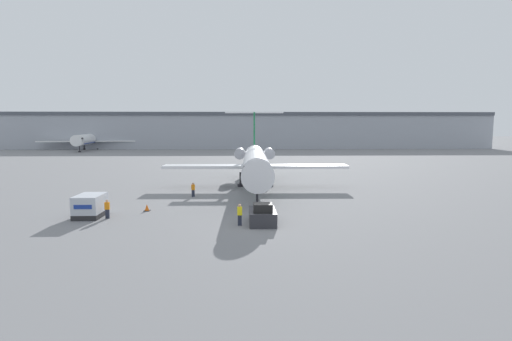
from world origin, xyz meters
TOP-DOWN VIEW (x-y plane):
  - ground_plane at (0.00, 0.00)m, footprint 600.00×600.00m
  - terminal_building at (0.00, 120.00)m, footprint 180.00×16.80m
  - airplane_main at (0.26, 20.60)m, footprint 24.42×32.22m
  - pushback_tug at (0.27, 0.76)m, footprint 2.20×3.78m
  - luggage_cart at (-15.03, 3.71)m, footprint 2.18×3.27m
  - worker_near_tug at (-1.62, 0.17)m, footprint 0.40×0.25m
  - worker_by_wing at (-7.13, 13.85)m, footprint 0.40×0.24m
  - worker_on_apron at (-13.30, 3.04)m, footprint 0.40×0.24m
  - traffic_cone_left at (-10.59, 6.17)m, footprint 0.59×0.59m
  - airplane_parked_far_left at (-55.57, 110.85)m, footprint 35.26×36.42m

SIDE VIEW (x-z plane):
  - ground_plane at x=0.00m, z-range 0.00..0.00m
  - traffic_cone_left at x=-10.59m, z-range -0.02..0.63m
  - pushback_tug at x=0.27m, z-range -0.24..1.62m
  - worker_by_wing at x=-7.13m, z-range 0.03..1.69m
  - worker_on_apron at x=-13.30m, z-range 0.04..1.73m
  - worker_near_tug at x=-1.62m, z-range 0.05..1.86m
  - luggage_cart at x=-15.03m, z-range 0.00..2.01m
  - airplane_main at x=0.26m, z-range -1.71..8.79m
  - airplane_parked_far_left at x=-55.57m, z-range -1.57..9.06m
  - terminal_building at x=0.00m, z-range 0.03..13.37m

